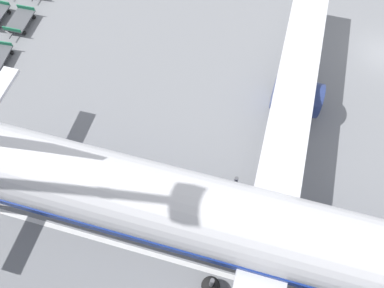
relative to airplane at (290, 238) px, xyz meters
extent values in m
cylinder|color=white|center=(-0.03, 0.60, 0.19)|extent=(6.26, 41.15, 4.31)
cube|color=white|center=(0.05, -1.03, -0.78)|extent=(42.74, 4.74, 0.44)
cylinder|color=navy|center=(-11.07, -1.16, -2.22)|extent=(2.69, 3.53, 2.53)
cube|color=navy|center=(-0.03, 0.60, -0.56)|extent=(6.15, 37.06, 0.78)
cylinder|color=#56565B|center=(3.22, -3.34, -1.96)|extent=(0.24, 0.24, 2.16)
sphere|color=black|center=(3.22, -3.34, -3.04)|extent=(1.12, 1.12, 1.12)
cylinder|color=#56565B|center=(-2.88, -3.64, -1.96)|extent=(0.24, 0.24, 2.16)
sphere|color=black|center=(-2.88, -3.64, -3.04)|extent=(1.12, 1.12, 1.12)
cube|color=#237F56|center=(-13.46, -27.56, -2.84)|extent=(0.17, 1.63, 0.32)
sphere|color=black|center=(-13.13, -26.85, -3.42)|extent=(0.36, 0.36, 0.36)
cube|color=#515459|center=(-12.23, -25.05, -3.05)|extent=(2.86, 1.84, 0.10)
cube|color=#237F56|center=(-10.91, -24.94, -2.84)|extent=(0.21, 1.63, 0.32)
cube|color=#237F56|center=(-13.56, -25.15, -2.84)|extent=(0.21, 1.63, 0.32)
cube|color=#333338|center=(-10.52, -24.91, -3.17)|extent=(0.70, 0.12, 0.06)
sphere|color=black|center=(-11.22, -25.66, -3.42)|extent=(0.36, 0.36, 0.36)
sphere|color=black|center=(-11.33, -24.28, -3.42)|extent=(0.36, 0.36, 0.36)
sphere|color=black|center=(-13.13, -25.82, -3.42)|extent=(0.36, 0.36, 0.36)
sphere|color=black|center=(-13.24, -24.43, -3.42)|extent=(0.36, 0.36, 0.36)
cube|color=#237F56|center=(-9.36, -24.87, -2.84)|extent=(0.30, 1.62, 0.32)
sphere|color=black|center=(-7.19, -23.87, -3.42)|extent=(0.36, 0.36, 0.36)
sphere|color=black|center=(-9.09, -24.13, -3.42)|extent=(0.36, 0.36, 0.36)
cube|color=white|center=(2.61, -9.64, -3.60)|extent=(1.78, 31.06, 0.01)
camera|label=1|loc=(6.44, -3.43, 20.05)|focal=35.00mm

